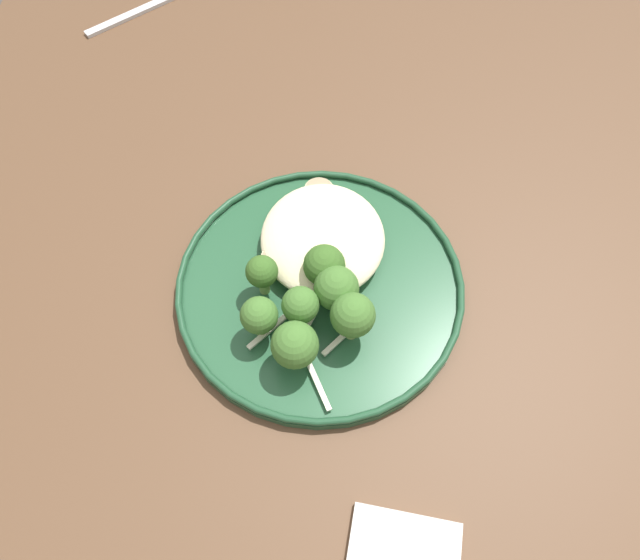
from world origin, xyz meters
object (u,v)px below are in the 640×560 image
Objects in this scene: broccoli_floret_tall_stalk at (262,273)px; dinner_fork at (151,6)px; seared_scallop_tilted_round at (299,213)px; broccoli_floret_rear_charred at (295,346)px; seared_scallop_right_edge at (319,192)px; broccoli_floret_center_pile at (300,306)px; broccoli_floret_right_tilted at (336,289)px; dinner_plate at (320,286)px; seared_scallop_center_golden at (277,261)px; seared_scallop_left_edge at (309,233)px; broccoli_floret_beside_noodles at (259,314)px; broccoli_floret_split_head at (353,316)px; broccoli_floret_small_sprig at (324,266)px.

broccoli_floret_tall_stalk reaches higher than dinner_fork.
broccoli_floret_rear_charred reaches higher than seared_scallop_tilted_round.
broccoli_floret_center_pile is at bearing 174.74° from seared_scallop_right_edge.
dinner_plate is at bearing 33.60° from broccoli_floret_right_tilted.
broccoli_floret_tall_stalk reaches higher than seared_scallop_right_edge.
seared_scallop_tilted_round is (0.06, -0.02, -0.00)m from seared_scallop_center_golden.
broccoli_floret_right_tilted reaches higher than seared_scallop_right_edge.
broccoli_floret_center_pile is at bearing 177.18° from seared_scallop_left_edge.
broccoli_floret_right_tilted is (-0.04, -0.06, 0.02)m from seared_scallop_center_golden.
broccoli_floret_split_head is (-0.00, -0.09, 0.00)m from broccoli_floret_beside_noodles.
broccoli_floret_small_sprig is (0.08, -0.02, -0.00)m from broccoli_floret_rear_charred.
broccoli_floret_tall_stalk is at bearing 47.07° from broccoli_floret_center_pile.
seared_scallop_right_edge is 0.13m from broccoli_floret_tall_stalk.
dinner_plate is 0.06m from seared_scallop_left_edge.
broccoli_floret_split_head is (-0.06, -0.03, 0.01)m from broccoli_floret_small_sprig.
broccoli_floret_split_head reaches higher than dinner_fork.
broccoli_floret_rear_charred is at bearing 165.84° from dinner_plate.
seared_scallop_tilted_round is 0.54× the size of broccoli_floret_rear_charred.
seared_scallop_tilted_round is (0.03, 0.01, 0.00)m from seared_scallop_left_edge.
broccoli_floret_rear_charred reaches higher than dinner_plate.
broccoli_floret_split_head is (-0.11, -0.04, 0.03)m from seared_scallop_left_edge.
seared_scallop_left_edge is at bearing 170.39° from seared_scallop_right_edge.
seared_scallop_left_edge is at bearing -34.12° from broccoli_floret_tall_stalk.
seared_scallop_right_edge is at bearing -5.20° from broccoli_floret_rear_charred.
seared_scallop_center_golden is (-0.04, 0.03, 0.00)m from seared_scallop_left_edge.
broccoli_floret_tall_stalk is at bearing 24.63° from broccoli_floret_rear_charred.
dinner_plate is 0.04m from broccoli_floret_small_sprig.
seared_scallop_left_edge is at bearing -3.45° from broccoli_floret_rear_charred.
seared_scallop_left_edge is (0.06, 0.01, 0.01)m from dinner_plate.
broccoli_floret_center_pile is 0.04m from broccoli_floret_beside_noodles.
dinner_plate is 9.22× the size of seared_scallop_left_edge.
broccoli_floret_small_sprig reaches higher than dinner_fork.
seared_scallop_tilted_round is 0.10m from broccoli_floret_tall_stalk.
broccoli_floret_split_head is at bearing -150.39° from dinner_plate.
broccoli_floret_center_pile reaches higher than seared_scallop_tilted_round.
broccoli_floret_rear_charred is 0.08m from broccoli_floret_tall_stalk.
broccoli_floret_rear_charred is at bearing 163.56° from broccoli_floret_small_sprig.
seared_scallop_left_edge is 1.00× the size of seared_scallop_center_golden.
broccoli_floret_center_pile is 1.04× the size of broccoli_floret_tall_stalk.
seared_scallop_right_edge is at bearing -24.38° from seared_scallop_center_golden.
seared_scallop_center_golden is at bearing 138.37° from seared_scallop_left_edge.
seared_scallop_tilted_round reaches higher than dinner_fork.
broccoli_floret_rear_charred reaches higher than seared_scallop_right_edge.
broccoli_floret_tall_stalk is at bearing 76.92° from broccoli_floret_right_tilted.
dinner_plate is 9.17× the size of seared_scallop_right_edge.
broccoli_floret_split_head is at bearing -153.77° from broccoli_floret_right_tilted.
seared_scallop_center_golden is at bearing -22.15° from broccoli_floret_tall_stalk.
seared_scallop_left_edge is 0.99× the size of seared_scallop_right_edge.
seared_scallop_center_golden is 0.60× the size of broccoli_floret_tall_stalk.
seared_scallop_center_golden reaches higher than seared_scallop_left_edge.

